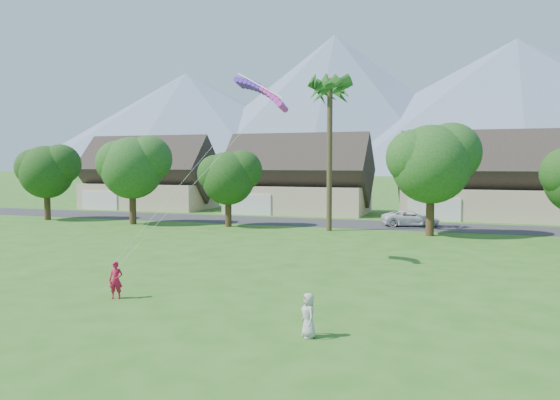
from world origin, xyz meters
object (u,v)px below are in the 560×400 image
at_px(watcher, 309,315).
at_px(parked_car, 410,218).
at_px(kite_flyer, 116,280).
at_px(parafoil_kite, 263,90).

relative_size(watcher, parked_car, 0.29).
distance_m(kite_flyer, parked_car, 31.37).
distance_m(kite_flyer, watcher, 9.16).
distance_m(kite_flyer, parafoil_kite, 12.77).
bearing_deg(kite_flyer, parafoil_kite, 51.73).
distance_m(watcher, parked_car, 32.28).
bearing_deg(parafoil_kite, kite_flyer, -99.55).
bearing_deg(parked_car, parafoil_kite, 147.30).
relative_size(parked_car, parafoil_kite, 1.46).
height_order(kite_flyer, watcher, kite_flyer).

